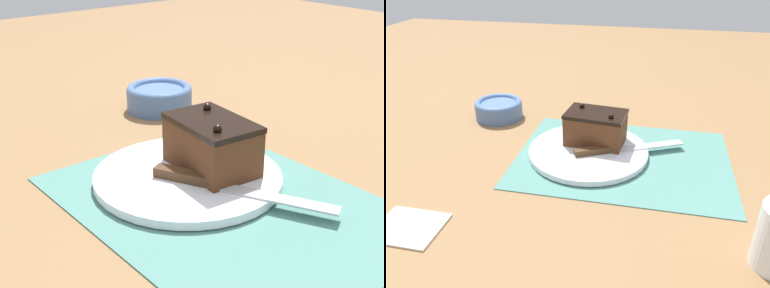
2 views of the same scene
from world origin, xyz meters
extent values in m
plane|color=olive|center=(0.00, 0.00, 0.00)|extent=(3.00, 3.00, 0.00)
cube|color=slate|center=(0.00, 0.00, 0.00)|extent=(0.46, 0.34, 0.00)
cylinder|color=white|center=(0.08, 0.00, 0.01)|extent=(0.26, 0.26, 0.01)
cube|color=#512D19|center=(0.07, -0.04, 0.05)|extent=(0.14, 0.10, 0.07)
cube|color=black|center=(0.07, -0.04, 0.09)|extent=(0.14, 0.10, 0.01)
sphere|color=black|center=(0.03, -0.01, 0.09)|extent=(0.01, 0.01, 0.01)
sphere|color=black|center=(0.10, -0.06, 0.09)|extent=(0.01, 0.01, 0.01)
cube|color=#472D19|center=(0.06, 0.02, 0.02)|extent=(0.08, 0.05, 0.01)
cube|color=#B7BABF|center=(-0.05, -0.04, 0.02)|extent=(0.16, 0.09, 0.00)
cylinder|color=#4C6B9E|center=(0.35, -0.15, 0.02)|extent=(0.13, 0.13, 0.04)
torus|color=#4C6B9E|center=(0.35, -0.15, 0.04)|extent=(0.13, 0.13, 0.02)
camera|label=1|loc=(-0.44, 0.42, 0.35)|focal=50.00mm
camera|label=2|loc=(-0.05, 0.72, 0.42)|focal=35.00mm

